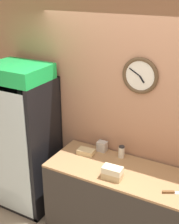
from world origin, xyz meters
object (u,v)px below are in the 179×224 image
object	(u,v)px
condiment_jar	(121,152)
sandwich_stack_middle	(112,170)
chefs_knife	(175,192)
sandwich_stack_bottom	(112,176)
beverage_cooler	(27,132)
sandwich_flat_left	(86,152)
napkin_dispenser	(102,146)

from	to	relation	value
condiment_jar	sandwich_stack_middle	bearing A→B (deg)	-78.71
chefs_knife	condiment_jar	bearing A→B (deg)	153.31
sandwich_stack_bottom	chefs_knife	bearing A→B (deg)	6.64
beverage_cooler	sandwich_stack_middle	world-z (taller)	beverage_cooler
sandwich_stack_bottom	condiment_jar	bearing A→B (deg)	101.29
sandwich_flat_left	condiment_jar	size ratio (longest dim) A/B	1.43
chefs_knife	sandwich_flat_left	bearing A→B (deg)	168.57
sandwich_flat_left	sandwich_stack_middle	bearing A→B (deg)	-32.01
sandwich_stack_middle	napkin_dispenser	world-z (taller)	sandwich_stack_middle
sandwich_stack_bottom	condiment_jar	distance (m)	0.45
napkin_dispenser	chefs_knife	bearing A→B (deg)	-21.34
sandwich_stack_bottom	beverage_cooler	bearing A→B (deg)	169.05
condiment_jar	napkin_dispenser	distance (m)	0.26
sandwich_flat_left	condiment_jar	bearing A→B (deg)	19.41
beverage_cooler	napkin_dispenser	world-z (taller)	beverage_cooler
chefs_knife	sandwich_stack_bottom	bearing A→B (deg)	-173.36
sandwich_stack_bottom	condiment_jar	xyz separation A→B (m)	(-0.09, 0.44, 0.04)
sandwich_flat_left	chefs_knife	distance (m)	1.13
sandwich_stack_middle	chefs_knife	distance (m)	0.64
sandwich_stack_bottom	sandwich_stack_middle	size ratio (longest dim) A/B	1.00
sandwich_stack_bottom	chefs_knife	size ratio (longest dim) A/B	0.65
sandwich_stack_middle	sandwich_stack_bottom	bearing A→B (deg)	0.00
sandwich_flat_left	napkin_dispenser	bearing A→B (deg)	50.58
beverage_cooler	napkin_dispenser	distance (m)	0.99
condiment_jar	sandwich_stack_bottom	bearing A→B (deg)	-78.71
sandwich_stack_middle	sandwich_flat_left	bearing A→B (deg)	147.99
chefs_knife	condiment_jar	size ratio (longest dim) A/B	2.26
chefs_knife	napkin_dispenser	xyz separation A→B (m)	(-0.98, 0.38, 0.05)
napkin_dispenser	sandwich_flat_left	bearing A→B (deg)	-129.42
beverage_cooler	sandwich_flat_left	distance (m)	0.84
sandwich_flat_left	chefs_knife	bearing A→B (deg)	-11.43
beverage_cooler	sandwich_stack_middle	distance (m)	1.34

